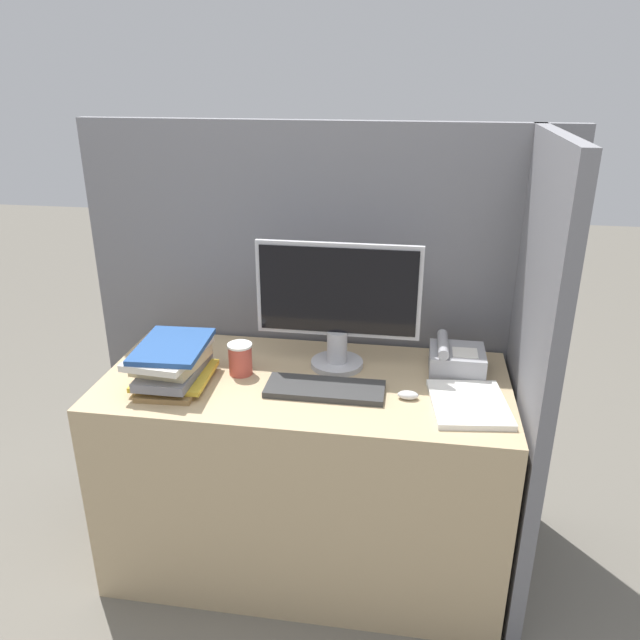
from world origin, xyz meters
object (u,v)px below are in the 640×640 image
(coffee_cup, at_px, (240,359))
(monitor, at_px, (338,306))
(mouse, at_px, (408,395))
(desk_telephone, at_px, (456,360))
(keyboard, at_px, (325,389))
(book_stack, at_px, (173,363))

(coffee_cup, bearing_deg, monitor, 19.02)
(mouse, relative_size, coffee_cup, 0.60)
(mouse, bearing_deg, desk_telephone, 54.29)
(keyboard, bearing_deg, desk_telephone, 26.50)
(monitor, relative_size, mouse, 8.46)
(mouse, height_order, book_stack, book_stack)
(coffee_cup, bearing_deg, keyboard, -15.37)
(book_stack, bearing_deg, keyboard, 1.44)
(monitor, xyz_separation_m, keyboard, (-0.01, -0.19, -0.21))
(mouse, height_order, desk_telephone, desk_telephone)
(mouse, height_order, coffee_cup, coffee_cup)
(keyboard, height_order, desk_telephone, desk_telephone)
(keyboard, bearing_deg, monitor, 85.88)
(keyboard, bearing_deg, book_stack, -178.56)
(coffee_cup, distance_m, book_stack, 0.22)
(coffee_cup, height_order, book_stack, book_stack)
(keyboard, xyz_separation_m, desk_telephone, (0.42, 0.21, 0.04))
(mouse, bearing_deg, coffee_cup, 171.17)
(keyboard, xyz_separation_m, mouse, (0.26, -0.01, 0.00))
(keyboard, relative_size, mouse, 5.81)
(coffee_cup, xyz_separation_m, desk_telephone, (0.72, 0.13, -0.01))
(monitor, bearing_deg, desk_telephone, 2.36)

